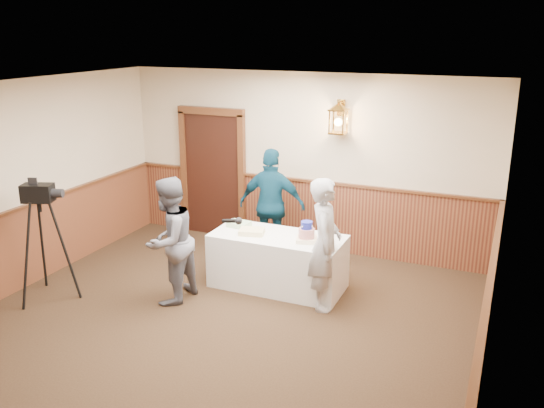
{
  "coord_description": "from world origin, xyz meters",
  "views": [
    {
      "loc": [
        3.03,
        -4.82,
        3.42
      ],
      "look_at": [
        0.23,
        1.7,
        1.25
      ],
      "focal_mm": 38.0,
      "sensor_mm": 36.0,
      "label": 1
    }
  ],
  "objects": [
    {
      "name": "interviewer",
      "position": [
        -0.88,
        0.97,
        0.83
      ],
      "size": [
        1.49,
        0.85,
        1.66
      ],
      "rotation": [
        0.0,
        0.0,
        -1.64
      ],
      "color": "slate",
      "rests_on": "ground"
    },
    {
      "name": "display_table",
      "position": [
        0.23,
        1.9,
        0.38
      ],
      "size": [
        1.8,
        0.8,
        0.75
      ],
      "primitive_type": "cube",
      "color": "white",
      "rests_on": "ground"
    },
    {
      "name": "ground",
      "position": [
        0.0,
        0.0,
        0.0
      ],
      "size": [
        7.0,
        7.0,
        0.0
      ],
      "primitive_type": "plane",
      "color": "black",
      "rests_on": "ground"
    },
    {
      "name": "tv_camera_rig",
      "position": [
        -2.41,
        0.4,
        0.7
      ],
      "size": [
        0.61,
        0.57,
        1.56
      ],
      "rotation": [
        0.0,
        0.0,
        0.37
      ],
      "color": "black",
      "rests_on": "ground"
    },
    {
      "name": "tiered_cake",
      "position": [
        0.66,
        1.85,
        0.86
      ],
      "size": [
        0.33,
        0.33,
        0.27
      ],
      "rotation": [
        0.0,
        0.0,
        0.3
      ],
      "color": "#FFE9C0",
      "rests_on": "display_table"
    },
    {
      "name": "baker",
      "position": [
        1.0,
        1.6,
        0.85
      ],
      "size": [
        0.55,
        0.7,
        1.7
      ],
      "primitive_type": "imported",
      "rotation": [
        0.0,
        0.0,
        1.84
      ],
      "color": "#A5A6AB",
      "rests_on": "ground"
    },
    {
      "name": "assistant_p",
      "position": [
        -0.24,
        2.8,
        0.87
      ],
      "size": [
        1.06,
        0.55,
        1.73
      ],
      "primitive_type": "imported",
      "rotation": [
        0.0,
        0.0,
        3.27
      ],
      "color": "#0E384F",
      "rests_on": "ground"
    },
    {
      "name": "sheet_cake_green",
      "position": [
        -0.41,
        2.03,
        0.78
      ],
      "size": [
        0.31,
        0.26,
        0.07
      ],
      "primitive_type": "cube",
      "rotation": [
        0.0,
        0.0,
        -0.09
      ],
      "color": "#91C88D",
      "rests_on": "display_table"
    },
    {
      "name": "sheet_cake_yellow",
      "position": [
        -0.12,
        1.82,
        0.78
      ],
      "size": [
        0.38,
        0.33,
        0.07
      ],
      "primitive_type": "cube",
      "rotation": [
        0.0,
        0.0,
        0.25
      ],
      "color": "#FCF496",
      "rests_on": "display_table"
    },
    {
      "name": "room_shell",
      "position": [
        -0.05,
        0.45,
        1.52
      ],
      "size": [
        6.02,
        7.02,
        2.81
      ],
      "color": "beige",
      "rests_on": "ground"
    }
  ]
}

